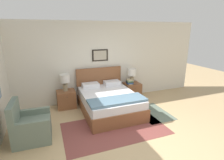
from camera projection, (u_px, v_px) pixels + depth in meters
ground_plane at (133, 144)px, 3.71m from camera, size 16.00×16.00×0.00m
wall_back at (96, 62)px, 5.76m from camera, size 7.61×0.09×2.60m
area_rug_main at (115, 128)px, 4.28m from camera, size 2.47×1.42×0.01m
area_rug_bedside at (153, 113)px, 5.09m from camera, size 0.83×1.18×0.01m
bed at (109, 101)px, 5.10m from camera, size 1.53×1.98×1.13m
armchair at (30, 127)px, 3.78m from camera, size 0.78×0.76×0.91m
nightstand_near_window at (66, 99)px, 5.39m from camera, size 0.55×0.50×0.53m
nightstand_by_door at (132, 90)px, 6.16m from camera, size 0.55×0.50×0.53m
table_lamp_near_window at (65, 80)px, 5.24m from camera, size 0.29×0.29×0.52m
table_lamp_by_door at (132, 73)px, 6.01m from camera, size 0.29×0.29×0.52m
book_thick_bottom at (130, 84)px, 6.00m from camera, size 0.18×0.25×0.03m
book_hardcover_middle at (130, 83)px, 5.99m from camera, size 0.24×0.28×0.04m
book_novel_upper at (130, 82)px, 5.98m from camera, size 0.22×0.24×0.03m
book_slim_near_top at (130, 81)px, 5.97m from camera, size 0.24×0.29×0.04m
book_paperback_top at (130, 80)px, 5.97m from camera, size 0.19×0.25×0.03m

